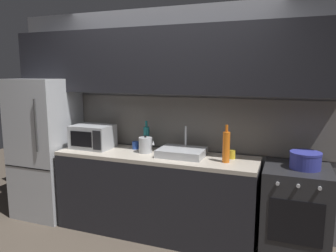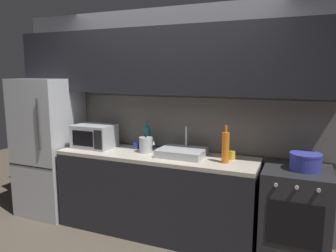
{
  "view_description": "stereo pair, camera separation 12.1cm",
  "coord_description": "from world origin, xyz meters",
  "px_view_note": "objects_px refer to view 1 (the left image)",
  "views": [
    {
      "loc": [
        1.32,
        -2.2,
        1.76
      ],
      "look_at": [
        0.15,
        0.9,
        1.22
      ],
      "focal_mm": 34.13,
      "sensor_mm": 36.0,
      "label": 1
    },
    {
      "loc": [
        1.44,
        -2.15,
        1.76
      ],
      "look_at": [
        0.15,
        0.9,
        1.22
      ],
      "focal_mm": 34.13,
      "sensor_mm": 36.0,
      "label": 2
    }
  ],
  "objects_px": {
    "refrigerator": "(46,147)",
    "wine_bottle_teal": "(146,137)",
    "oven_range": "(295,214)",
    "kettle": "(146,145)",
    "mug_blue": "(136,145)",
    "cooking_pot": "(305,160)",
    "wine_bottle_orange": "(226,147)",
    "microwave": "(93,137)",
    "mug_yellow": "(232,154)"
  },
  "relations": [
    {
      "from": "refrigerator",
      "to": "wine_bottle_orange",
      "type": "xyz_separation_m",
      "value": [
        2.26,
        -0.05,
        0.21
      ]
    },
    {
      "from": "kettle",
      "to": "wine_bottle_orange",
      "type": "relative_size",
      "value": 0.52
    },
    {
      "from": "microwave",
      "to": "wine_bottle_orange",
      "type": "relative_size",
      "value": 1.23
    },
    {
      "from": "kettle",
      "to": "wine_bottle_teal",
      "type": "bearing_deg",
      "value": 110.87
    },
    {
      "from": "refrigerator",
      "to": "cooking_pot",
      "type": "distance_m",
      "value": 2.98
    },
    {
      "from": "refrigerator",
      "to": "oven_range",
      "type": "xyz_separation_m",
      "value": [
        2.92,
        -0.0,
        -0.4
      ]
    },
    {
      "from": "refrigerator",
      "to": "mug_yellow",
      "type": "relative_size",
      "value": 19.12
    },
    {
      "from": "refrigerator",
      "to": "kettle",
      "type": "distance_m",
      "value": 1.36
    },
    {
      "from": "wine_bottle_orange",
      "to": "mug_yellow",
      "type": "distance_m",
      "value": 0.2
    },
    {
      "from": "wine_bottle_teal",
      "to": "mug_blue",
      "type": "distance_m",
      "value": 0.16
    },
    {
      "from": "wine_bottle_orange",
      "to": "oven_range",
      "type": "bearing_deg",
      "value": 3.99
    },
    {
      "from": "microwave",
      "to": "mug_yellow",
      "type": "relative_size",
      "value": 5.16
    },
    {
      "from": "mug_yellow",
      "to": "wine_bottle_teal",
      "type": "bearing_deg",
      "value": 175.16
    },
    {
      "from": "kettle",
      "to": "mug_blue",
      "type": "height_order",
      "value": "kettle"
    },
    {
      "from": "wine_bottle_teal",
      "to": "kettle",
      "type": "bearing_deg",
      "value": -69.13
    },
    {
      "from": "cooking_pot",
      "to": "wine_bottle_orange",
      "type": "bearing_deg",
      "value": -176.23
    },
    {
      "from": "kettle",
      "to": "wine_bottle_teal",
      "type": "distance_m",
      "value": 0.18
    },
    {
      "from": "oven_range",
      "to": "microwave",
      "type": "height_order",
      "value": "microwave"
    },
    {
      "from": "microwave",
      "to": "wine_bottle_orange",
      "type": "height_order",
      "value": "wine_bottle_orange"
    },
    {
      "from": "wine_bottle_orange",
      "to": "wine_bottle_teal",
      "type": "bearing_deg",
      "value": 165.95
    },
    {
      "from": "wine_bottle_orange",
      "to": "cooking_pot",
      "type": "distance_m",
      "value": 0.73
    },
    {
      "from": "kettle",
      "to": "wine_bottle_teal",
      "type": "xyz_separation_m",
      "value": [
        -0.06,
        0.17,
        0.05
      ]
    },
    {
      "from": "kettle",
      "to": "mug_blue",
      "type": "distance_m",
      "value": 0.22
    },
    {
      "from": "cooking_pot",
      "to": "oven_range",
      "type": "bearing_deg",
      "value": -178.64
    },
    {
      "from": "wine_bottle_orange",
      "to": "mug_yellow",
      "type": "height_order",
      "value": "wine_bottle_orange"
    },
    {
      "from": "mug_blue",
      "to": "kettle",
      "type": "bearing_deg",
      "value": -32.88
    },
    {
      "from": "mug_yellow",
      "to": "oven_range",
      "type": "bearing_deg",
      "value": -10.0
    },
    {
      "from": "oven_range",
      "to": "microwave",
      "type": "distance_m",
      "value": 2.32
    },
    {
      "from": "refrigerator",
      "to": "oven_range",
      "type": "height_order",
      "value": "refrigerator"
    },
    {
      "from": "refrigerator",
      "to": "cooking_pot",
      "type": "bearing_deg",
      "value": 0.0
    },
    {
      "from": "oven_range",
      "to": "wine_bottle_teal",
      "type": "height_order",
      "value": "wine_bottle_teal"
    },
    {
      "from": "cooking_pot",
      "to": "mug_yellow",
      "type": "bearing_deg",
      "value": 170.94
    },
    {
      "from": "microwave",
      "to": "kettle",
      "type": "xyz_separation_m",
      "value": [
        0.67,
        0.01,
        -0.05
      ]
    },
    {
      "from": "oven_range",
      "to": "kettle",
      "type": "relative_size",
      "value": 4.62
    },
    {
      "from": "refrigerator",
      "to": "wine_bottle_orange",
      "type": "distance_m",
      "value": 2.27
    },
    {
      "from": "microwave",
      "to": "oven_range",
      "type": "bearing_deg",
      "value": -0.5
    },
    {
      "from": "refrigerator",
      "to": "wine_bottle_teal",
      "type": "height_order",
      "value": "refrigerator"
    },
    {
      "from": "wine_bottle_teal",
      "to": "cooking_pot",
      "type": "xyz_separation_m",
      "value": [
        1.69,
        -0.19,
        -0.06
      ]
    },
    {
      "from": "oven_range",
      "to": "wine_bottle_orange",
      "type": "xyz_separation_m",
      "value": [
        -0.66,
        -0.05,
        0.61
      ]
    },
    {
      "from": "oven_range",
      "to": "cooking_pot",
      "type": "xyz_separation_m",
      "value": [
        0.06,
        0.0,
        0.53
      ]
    },
    {
      "from": "wine_bottle_orange",
      "to": "microwave",
      "type": "bearing_deg",
      "value": 177.61
    },
    {
      "from": "oven_range",
      "to": "mug_blue",
      "type": "height_order",
      "value": "mug_blue"
    },
    {
      "from": "microwave",
      "to": "wine_bottle_teal",
      "type": "bearing_deg",
      "value": 16.12
    },
    {
      "from": "microwave",
      "to": "cooking_pot",
      "type": "bearing_deg",
      "value": -0.46
    },
    {
      "from": "mug_blue",
      "to": "wine_bottle_teal",
      "type": "bearing_deg",
      "value": 22.09
    },
    {
      "from": "kettle",
      "to": "wine_bottle_teal",
      "type": "height_order",
      "value": "wine_bottle_teal"
    },
    {
      "from": "kettle",
      "to": "mug_yellow",
      "type": "relative_size",
      "value": 2.19
    },
    {
      "from": "kettle",
      "to": "wine_bottle_orange",
      "type": "height_order",
      "value": "wine_bottle_orange"
    },
    {
      "from": "kettle",
      "to": "mug_blue",
      "type": "xyz_separation_m",
      "value": [
        -0.18,
        0.12,
        -0.04
      ]
    },
    {
      "from": "mug_blue",
      "to": "cooking_pot",
      "type": "height_order",
      "value": "cooking_pot"
    }
  ]
}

